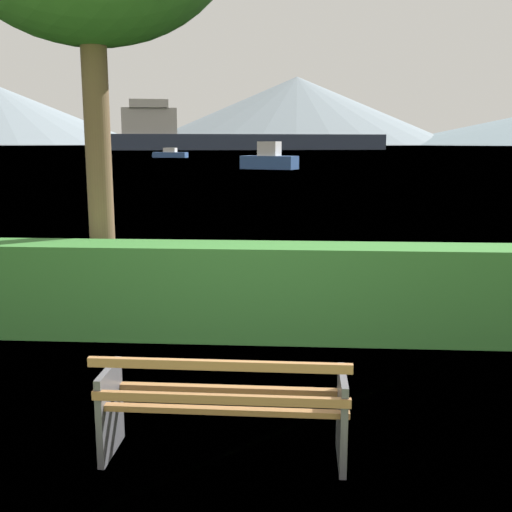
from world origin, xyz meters
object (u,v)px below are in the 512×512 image
(tender_far, at_px, (269,160))
(cargo_ship_large, at_px, (220,136))
(sailboat_mid, at_px, (170,154))
(park_bench, at_px, (223,405))

(tender_far, bearing_deg, cargo_ship_large, 98.85)
(sailboat_mid, bearing_deg, park_bench, -78.08)
(cargo_ship_large, relative_size, tender_far, 17.18)
(park_bench, xyz_separation_m, sailboat_mid, (-18.82, 89.13, 0.11))
(park_bench, height_order, sailboat_mid, sailboat_mid)
(cargo_ship_large, distance_m, sailboat_mid, 97.09)
(park_bench, distance_m, cargo_ship_large, 187.53)
(park_bench, xyz_separation_m, cargo_ship_large, (-23.11, 186.07, 3.66))
(sailboat_mid, bearing_deg, tender_far, -66.74)
(cargo_ship_large, height_order, tender_far, cargo_ship_large)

